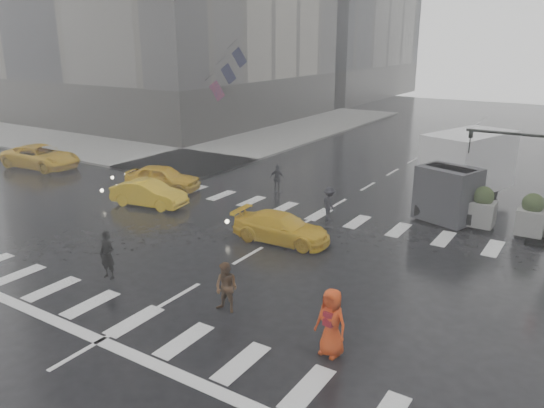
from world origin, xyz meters
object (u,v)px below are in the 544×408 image
Objects in this scene: traffic_signal_pole at (539,165)px; pedestrian_orange at (331,322)px; taxi_front at (163,178)px; taxi_mid at (149,194)px; box_truck at (463,170)px; pedestrian_brown at (226,288)px.

traffic_signal_pole reaches higher than pedestrian_orange.
traffic_signal_pole is 1.07× the size of taxi_front.
traffic_signal_pole is at bearing -81.35° from taxi_mid.
pedestrian_orange is at bearing -125.91° from taxi_mid.
taxi_mid is (-13.72, 6.91, -0.31)m from pedestrian_orange.
pedestrian_orange is at bearing -70.47° from box_truck.
traffic_signal_pole is 14.11m from pedestrian_brown.
pedestrian_brown is at bearing -176.81° from pedestrian_orange.
box_truck is (14.80, 5.72, 1.24)m from taxi_front.
traffic_signal_pole is at bearing 83.94° from pedestrian_orange.
pedestrian_orange is at bearing -7.51° from pedestrian_brown.
traffic_signal_pole reaches higher than pedestrian_brown.
traffic_signal_pole is 17.98m from taxi_mid.
pedestrian_brown is 11.90m from taxi_mid.
pedestrian_brown is at bearing -132.60° from taxi_mid.
taxi_front is 1.06× the size of taxi_mid.
taxi_front is (-18.38, -2.94, -2.50)m from traffic_signal_pole.
taxi_front is (-15.16, 9.42, -0.25)m from pedestrian_orange.
taxi_front is at bearing 139.29° from pedestrian_brown.
pedestrian_brown is 15.22m from box_truck.
taxi_front is at bearing 156.69° from pedestrian_orange.
box_truck is at bearing -85.67° from taxi_front.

